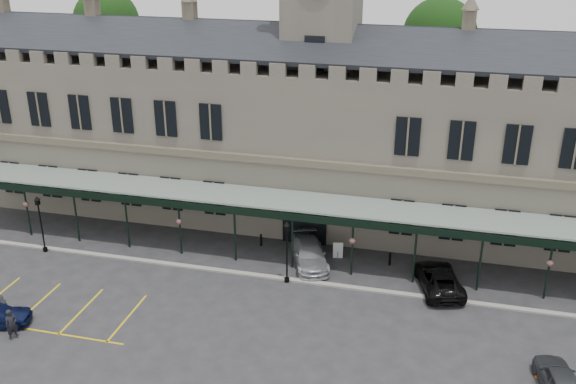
% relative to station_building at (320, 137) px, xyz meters
% --- Properties ---
extents(ground, '(140.00, 140.00, 0.00)m').
position_rel_station_building_xyz_m(ground, '(0.00, -15.91, -6.47)').
color(ground, '#272729').
extents(station_building, '(60.00, 10.36, 17.30)m').
position_rel_station_building_xyz_m(station_building, '(0.00, 0.00, 0.00)').
color(station_building, '#5B564C').
rests_on(station_building, ground).
extents(clock_tower, '(5.60, 5.60, 24.80)m').
position_rel_station_building_xyz_m(clock_tower, '(0.00, 0.09, 6.64)').
color(clock_tower, '#5B564C').
rests_on(clock_tower, ground).
extents(canopy, '(50.00, 4.10, 4.30)m').
position_rel_station_building_xyz_m(canopy, '(0.00, -8.45, -4.06)').
color(canopy, '#8C9E93').
rests_on(canopy, ground).
extents(kerb, '(60.00, 0.40, 0.12)m').
position_rel_station_building_xyz_m(kerb, '(0.00, -10.41, -6.41)').
color(kerb, gray).
rests_on(kerb, ground).
extents(parking_markings, '(16.00, 6.00, 0.01)m').
position_rel_station_building_xyz_m(parking_markings, '(-14.00, -17.41, -6.47)').
color(parking_markings, gold).
rests_on(parking_markings, ground).
extents(tree_behind_left, '(6.00, 6.00, 16.00)m').
position_rel_station_building_xyz_m(tree_behind_left, '(-22.00, 9.09, 6.35)').
color(tree_behind_left, '#332314').
rests_on(tree_behind_left, ground).
extents(tree_behind_mid, '(6.00, 6.00, 16.00)m').
position_rel_station_building_xyz_m(tree_behind_mid, '(8.00, 9.09, 6.35)').
color(tree_behind_mid, '#332314').
rests_on(tree_behind_mid, ground).
extents(lamp_post_left, '(0.40, 0.40, 4.25)m').
position_rel_station_building_xyz_m(lamp_post_left, '(-17.49, -10.74, -3.95)').
color(lamp_post_left, black).
rests_on(lamp_post_left, ground).
extents(lamp_post_mid, '(0.41, 0.41, 4.31)m').
position_rel_station_building_xyz_m(lamp_post_mid, '(0.11, -10.63, -3.91)').
color(lamp_post_mid, black).
rests_on(lamp_post_mid, ground).
extents(traffic_cone, '(0.42, 0.42, 0.67)m').
position_rel_station_building_xyz_m(traffic_cone, '(14.94, -16.63, -6.14)').
color(traffic_cone, '#DB5A06').
rests_on(traffic_cone, ground).
extents(sign_board, '(0.68, 0.14, 1.17)m').
position_rel_station_building_xyz_m(sign_board, '(2.74, -6.67, -5.89)').
color(sign_board, black).
rests_on(sign_board, ground).
extents(bollard_left, '(0.16, 0.16, 0.88)m').
position_rel_station_building_xyz_m(bollard_left, '(-2.93, -6.18, -6.03)').
color(bollard_left, black).
rests_on(bollard_left, ground).
extents(bollard_right, '(0.16, 0.16, 0.92)m').
position_rel_station_building_xyz_m(bollard_right, '(6.33, -6.80, -6.01)').
color(bollard_right, black).
rests_on(bollard_right, ground).
extents(car_taxi, '(3.85, 5.58, 1.50)m').
position_rel_station_building_xyz_m(car_taxi, '(1.00, -7.96, -5.72)').
color(car_taxi, '#A1A4A9').
rests_on(car_taxi, ground).
extents(car_van, '(3.71, 5.61, 1.43)m').
position_rel_station_building_xyz_m(car_van, '(9.62, -9.11, -5.75)').
color(car_van, black).
rests_on(car_van, ground).
extents(car_right_a, '(2.41, 4.51, 1.46)m').
position_rel_station_building_xyz_m(car_right_a, '(15.69, -17.66, -5.74)').
color(car_right_a, '#36383D').
rests_on(car_right_a, ground).
extents(person_a, '(0.75, 0.80, 1.83)m').
position_rel_station_building_xyz_m(person_a, '(-13.20, -20.27, -5.55)').
color(person_a, black).
rests_on(person_a, ground).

